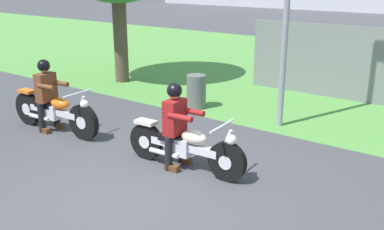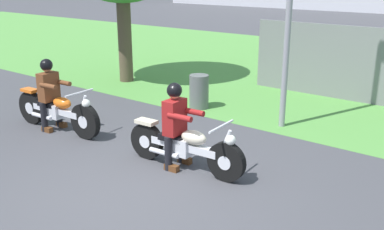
{
  "view_description": "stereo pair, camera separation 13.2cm",
  "coord_description": "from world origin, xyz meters",
  "views": [
    {
      "loc": [
        4.04,
        -3.98,
        3.0
      ],
      "look_at": [
        0.08,
        1.38,
        0.85
      ],
      "focal_mm": 41.51,
      "sensor_mm": 36.0,
      "label": 1
    },
    {
      "loc": [
        4.15,
        -3.9,
        3.0
      ],
      "look_at": [
        0.08,
        1.38,
        0.85
      ],
      "focal_mm": 41.51,
      "sensor_mm": 36.0,
      "label": 2
    }
  ],
  "objects": [
    {
      "name": "motorcycle_follow",
      "position": [
        -3.02,
        1.05,
        0.41
      ],
      "size": [
        2.27,
        0.66,
        0.9
      ],
      "rotation": [
        0.0,
        0.0,
        0.06
      ],
      "color": "black",
      "rests_on": "ground"
    },
    {
      "name": "rider_lead",
      "position": [
        -0.09,
        1.17,
        0.81
      ],
      "size": [
        0.56,
        0.48,
        1.39
      ],
      "rotation": [
        0.0,
        0.0,
        0.06
      ],
      "color": "black",
      "rests_on": "ground"
    },
    {
      "name": "rider_follow",
      "position": [
        -3.19,
        1.05,
        0.83
      ],
      "size": [
        0.56,
        0.48,
        1.42
      ],
      "rotation": [
        0.0,
        0.0,
        0.06
      ],
      "color": "black",
      "rests_on": "ground"
    },
    {
      "name": "motorcycle_lead",
      "position": [
        0.08,
        1.18,
        0.38
      ],
      "size": [
        2.15,
        0.66,
        0.87
      ],
      "rotation": [
        0.0,
        0.0,
        0.06
      ],
      "color": "black",
      "rests_on": "ground"
    },
    {
      "name": "grass_verge",
      "position": [
        0.0,
        9.53,
        0.0
      ],
      "size": [
        60.0,
        12.0,
        0.01
      ],
      "primitive_type": "cube",
      "color": "#549342",
      "rests_on": "ground"
    },
    {
      "name": "trash_can",
      "position": [
        -1.74,
        3.99,
        0.39
      ],
      "size": [
        0.44,
        0.44,
        0.78
      ],
      "primitive_type": "cylinder",
      "color": "#595E5B",
      "rests_on": "ground"
    },
    {
      "name": "ground",
      "position": [
        0.0,
        0.0,
        0.0
      ],
      "size": [
        120.0,
        120.0,
        0.0
      ],
      "primitive_type": "plane",
      "color": "#424247"
    }
  ]
}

